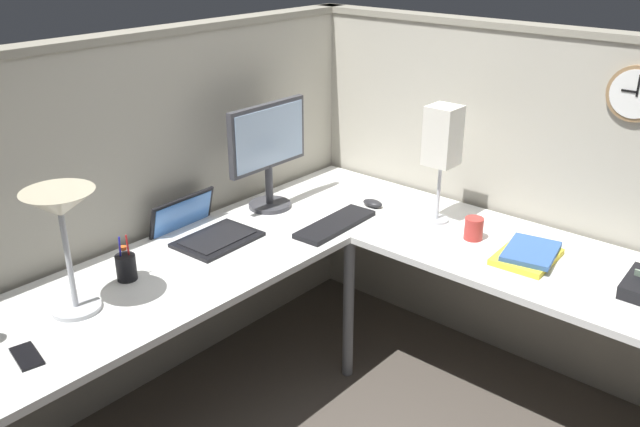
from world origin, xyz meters
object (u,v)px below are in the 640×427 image
at_px(pen_cup, 126,267).
at_px(coffee_mug, 474,229).
at_px(cell_phone, 27,356).
at_px(computer_mouse, 373,203).
at_px(wall_clock, 636,94).
at_px(desk_lamp_paper, 443,139).
at_px(book_stack, 528,254).
at_px(keyboard, 335,224).
at_px(desk_lamp_dome, 61,214).
at_px(laptop, 202,230).
at_px(monitor, 268,148).

xyz_separation_m(pen_cup, coffee_mug, (1.17, -0.81, -0.00)).
distance_m(cell_phone, coffee_mug, 1.78).
distance_m(computer_mouse, wall_clock, 1.21).
bearing_deg(computer_mouse, desk_lamp_paper, -79.98).
relative_size(book_stack, coffee_mug, 3.19).
bearing_deg(keyboard, desk_lamp_dome, 165.90).
height_order(laptop, wall_clock, wall_clock).
distance_m(computer_mouse, pen_cup, 1.21).
xyz_separation_m(computer_mouse, pen_cup, (-1.18, 0.27, 0.04)).
xyz_separation_m(cell_phone, coffee_mug, (1.67, -0.62, 0.04)).
relative_size(book_stack, wall_clock, 1.39).
distance_m(book_stack, coffee_mug, 0.26).
bearing_deg(monitor, laptop, -179.75).
distance_m(monitor, wall_clock, 1.54).
bearing_deg(monitor, desk_lamp_dome, -172.58).
bearing_deg(wall_clock, book_stack, 153.51).
xyz_separation_m(monitor, wall_clock, (0.66, -1.35, 0.34)).
distance_m(keyboard, cell_phone, 1.39).
xyz_separation_m(keyboard, desk_lamp_paper, (0.35, -0.31, 0.37)).
distance_m(laptop, book_stack, 1.36).
relative_size(pen_cup, cell_phone, 1.25).
relative_size(monitor, keyboard, 1.16).
bearing_deg(computer_mouse, book_stack, -92.42).
height_order(pen_cup, wall_clock, wall_clock).
xyz_separation_m(desk_lamp_dome, book_stack, (1.39, -1.02, -0.34)).
bearing_deg(wall_clock, monitor, 116.17).
bearing_deg(computer_mouse, desk_lamp_dome, 171.17).
bearing_deg(monitor, coffee_mug, -70.76).
height_order(computer_mouse, wall_clock, wall_clock).
bearing_deg(book_stack, pen_cup, 136.84).
relative_size(monitor, book_stack, 1.63).
distance_m(cell_phone, book_stack, 1.87).
height_order(monitor, coffee_mug, monitor).
bearing_deg(cell_phone, monitor, 22.99).
distance_m(cell_phone, wall_clock, 2.37).
relative_size(desk_lamp_dome, coffee_mug, 4.64).
bearing_deg(pen_cup, wall_clock, -39.67).
bearing_deg(pen_cup, cell_phone, -158.99).
distance_m(laptop, computer_mouse, 0.83).
xyz_separation_m(laptop, keyboard, (0.45, -0.38, -0.01)).
height_order(monitor, book_stack, monitor).
bearing_deg(monitor, book_stack, -76.04).
bearing_deg(wall_clock, laptop, 128.71).
bearing_deg(cell_phone, desk_lamp_dome, 39.87).
bearing_deg(book_stack, cell_phone, 151.77).
bearing_deg(laptop, monitor, 0.25).
bearing_deg(desk_lamp_paper, keyboard, 138.91).
bearing_deg(coffee_mug, book_stack, -95.62).
relative_size(laptop, keyboard, 0.92).
height_order(pen_cup, book_stack, pen_cup).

